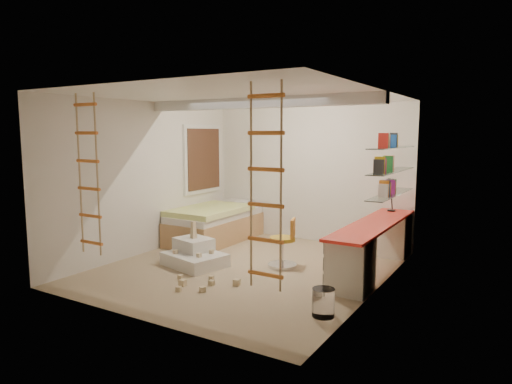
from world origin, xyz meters
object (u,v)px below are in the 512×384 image
Objects in this scene: desk at (374,245)px; bed at (215,224)px; swivel_chair at (284,249)px; play_platform at (194,255)px.

bed is at bearing 173.51° from desk.
swivel_chair is at bearing -158.54° from desk.
swivel_chair is at bearing 26.56° from play_platform.
bed is 2.63× the size of swivel_chair.
play_platform is (-2.51, -1.12, -0.25)m from desk.
play_platform is at bearing -65.24° from bed.
play_platform is (-1.26, -0.63, -0.12)m from swivel_chair.
desk is 2.68× the size of play_platform.
desk is at bearing 21.46° from swivel_chair.
bed is 1.92× the size of play_platform.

